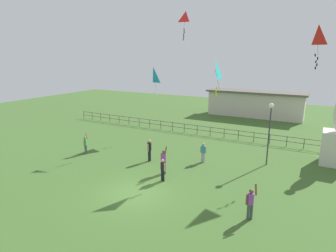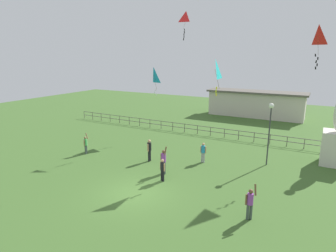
% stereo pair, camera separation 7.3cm
% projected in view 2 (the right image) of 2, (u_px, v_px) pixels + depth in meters
% --- Properties ---
extents(ground_plane, '(80.00, 80.00, 0.00)m').
position_uv_depth(ground_plane, '(135.00, 193.00, 17.00)').
color(ground_plane, '#3D6028').
extents(statue_monument, '(1.93, 1.93, 5.84)m').
position_uv_depth(statue_monument, '(336.00, 142.00, 21.08)').
color(statue_monument, beige).
rests_on(statue_monument, ground_plane).
extents(lamppost, '(0.36, 0.36, 4.71)m').
position_uv_depth(lamppost, '(270.00, 121.00, 20.59)').
color(lamppost, '#38383D').
rests_on(lamppost, ground_plane).
extents(person_0, '(0.32, 0.53, 1.75)m').
position_uv_depth(person_0, '(149.00, 149.00, 21.92)').
color(person_0, black).
rests_on(person_0, ground_plane).
extents(person_1, '(0.44, 0.28, 1.52)m').
position_uv_depth(person_1, '(162.00, 169.00, 18.43)').
color(person_1, black).
rests_on(person_1, ground_plane).
extents(person_2, '(0.28, 0.48, 1.76)m').
position_uv_depth(person_2, '(86.00, 144.00, 23.58)').
color(person_2, '#3F4C47').
rests_on(person_2, ground_plane).
extents(person_3, '(0.53, 0.39, 2.04)m').
position_uv_depth(person_3, '(164.00, 160.00, 19.54)').
color(person_3, '#3F4C47').
rests_on(person_3, ground_plane).
extents(person_4, '(0.52, 0.34, 1.92)m').
position_uv_depth(person_4, '(250.00, 202.00, 14.05)').
color(person_4, '#3F4C47').
rests_on(person_4, ground_plane).
extents(person_5, '(0.47, 0.29, 1.56)m').
position_uv_depth(person_5, '(203.00, 151.00, 21.69)').
color(person_5, '#99999E').
rests_on(person_5, ground_plane).
extents(kite_0, '(0.59, 1.14, 2.52)m').
position_uv_depth(kite_0, '(215.00, 70.00, 19.44)').
color(kite_0, '#19B2B2').
extents(kite_1, '(0.89, 1.05, 2.61)m').
position_uv_depth(kite_1, '(186.00, 19.00, 26.92)').
color(kite_1, red).
extents(kite_2, '(0.89, 0.96, 2.97)m').
position_uv_depth(kite_2, '(318.00, 37.00, 19.31)').
color(kite_2, red).
extents(kite_4, '(0.90, 0.74, 2.79)m').
position_uv_depth(kite_4, '(154.00, 76.00, 27.31)').
color(kite_4, '#198CD1').
extents(waterfront_railing, '(36.01, 0.06, 0.95)m').
position_uv_depth(waterfront_railing, '(211.00, 130.00, 28.94)').
color(waterfront_railing, '#4C4742').
rests_on(waterfront_railing, ground_plane).
extents(pavilion_building, '(12.78, 3.61, 3.46)m').
position_uv_depth(pavilion_building, '(256.00, 104.00, 38.04)').
color(pavilion_building, beige).
rests_on(pavilion_building, ground_plane).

